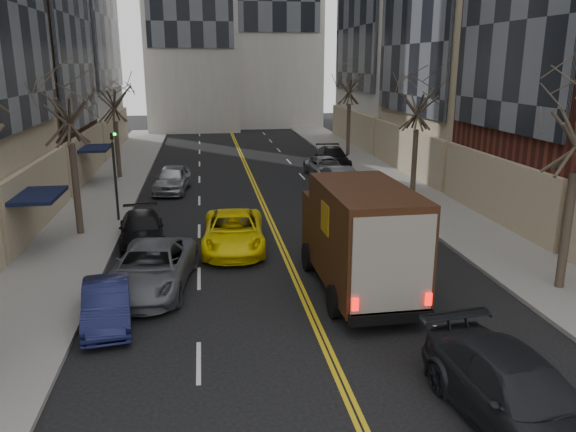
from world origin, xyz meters
The scene contains 18 objects.
sidewalk_left centered at (-9.00, 27.00, 0.07)m, with size 4.00×66.00×0.15m, color slate.
sidewalk_right centered at (9.00, 27.00, 0.07)m, with size 4.00×66.00×0.15m, color slate.
tree_lf_mid centered at (-8.80, 20.00, 6.60)m, with size 3.20×3.20×8.91m.
tree_lf_far centered at (-8.80, 33.00, 6.02)m, with size 3.20×3.20×8.12m.
tree_rt_mid centered at (8.80, 25.00, 6.17)m, with size 3.20×3.20×8.32m.
tree_rt_far centered at (8.80, 40.00, 6.74)m, with size 3.20×3.20×9.11m.
traffic_signal centered at (-7.39, 22.00, 2.82)m, with size 0.29×0.26×4.70m.
ups_truck centered at (1.91, 11.98, 1.92)m, with size 2.95×6.99×3.80m.
observer_sedan centered at (3.27, 4.24, 0.79)m, with size 2.82×5.69×1.59m.
taxi centered at (-2.04, 17.21, 0.76)m, with size 2.52×5.46×1.52m, color yellow.
pedestrian centered at (1.65, 12.99, 0.94)m, with size 0.69×0.45×1.88m, color black.
parked_lf_b centered at (-6.20, 10.73, 0.63)m, with size 1.34×3.85×1.27m, color #13173D.
parked_lf_c centered at (-5.10, 13.26, 0.77)m, with size 2.55×5.53×1.54m, color #55575D.
parked_lf_d centered at (-5.93, 18.45, 0.66)m, with size 1.84×4.53×1.32m, color black.
parked_lf_e centered at (-5.10, 28.57, 0.79)m, with size 1.87×4.64×1.58m, color #9EA0A5.
parked_rt_a centered at (5.10, 27.12, 0.72)m, with size 1.52×4.35×1.43m, color #4D4F55.
parked_rt_b centered at (5.10, 31.76, 0.66)m, with size 2.19×4.76×1.32m, color #96989D.
parked_rt_c centered at (6.30, 34.80, 0.76)m, with size 2.14×5.25×1.52m, color black.
Camera 1 is at (-3.15, -5.40, 7.65)m, focal length 35.00 mm.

